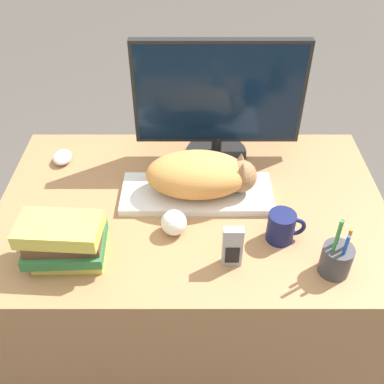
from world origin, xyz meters
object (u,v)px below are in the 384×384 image
at_px(computer_mouse, 60,158).
at_px(pen_cup, 334,259).
at_px(cat, 200,174).
at_px(book_stack, 62,241).
at_px(coffee_mug, 279,227).
at_px(keyboard, 194,194).
at_px(baseball, 171,223).
at_px(monitor, 216,99).
at_px(phone, 230,247).

bearing_deg(computer_mouse, pen_cup, -30.68).
height_order(cat, book_stack, cat).
bearing_deg(coffee_mug, computer_mouse, 152.23).
relative_size(keyboard, cat, 1.39).
height_order(baseball, book_stack, book_stack).
bearing_deg(monitor, cat, -103.32).
bearing_deg(book_stack, computer_mouse, 104.33).
relative_size(phone, book_stack, 0.57).
relative_size(coffee_mug, phone, 0.86).
bearing_deg(cat, book_stack, -145.45).
bearing_deg(pen_cup, phone, 174.04).
height_order(monitor, book_stack, monitor).
relative_size(monitor, phone, 4.36).
relative_size(cat, computer_mouse, 4.14).
distance_m(keyboard, coffee_mug, 0.30).
xyz_separation_m(monitor, pen_cup, (0.29, -0.53, -0.18)).
bearing_deg(coffee_mug, cat, 140.19).
bearing_deg(baseball, cat, 61.79).
bearing_deg(phone, monitor, 92.27).
distance_m(monitor, phone, 0.53).
bearing_deg(monitor, computer_mouse, -175.78).
height_order(keyboard, coffee_mug, coffee_mug).
distance_m(monitor, coffee_mug, 0.48).
xyz_separation_m(computer_mouse, baseball, (0.40, -0.35, 0.02)).
height_order(monitor, pen_cup, monitor).
bearing_deg(phone, computer_mouse, 140.32).
relative_size(monitor, pen_cup, 2.93).
distance_m(cat, pen_cup, 0.46).
bearing_deg(baseball, computer_mouse, 139.16).
bearing_deg(keyboard, baseball, -113.14).
bearing_deg(computer_mouse, monitor, 4.22).
xyz_separation_m(baseball, phone, (0.16, -0.12, 0.03)).
height_order(keyboard, computer_mouse, computer_mouse).
height_order(computer_mouse, phone, phone).
distance_m(monitor, pen_cup, 0.63).
bearing_deg(keyboard, cat, 0.00).
bearing_deg(monitor, phone, -87.73).
bearing_deg(pen_cup, monitor, 118.62).
bearing_deg(computer_mouse, coffee_mug, -27.77).
bearing_deg(computer_mouse, cat, -21.15).
distance_m(cat, coffee_mug, 0.29).
bearing_deg(computer_mouse, phone, -39.68).
bearing_deg(baseball, pen_cup, -18.79).
bearing_deg(phone, keyboard, 108.26).
bearing_deg(coffee_mug, book_stack, -173.09).
relative_size(cat, coffee_mug, 3.12).
distance_m(phone, book_stack, 0.45).
distance_m(cat, computer_mouse, 0.53).
distance_m(monitor, baseball, 0.45).
height_order(coffee_mug, baseball, coffee_mug).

